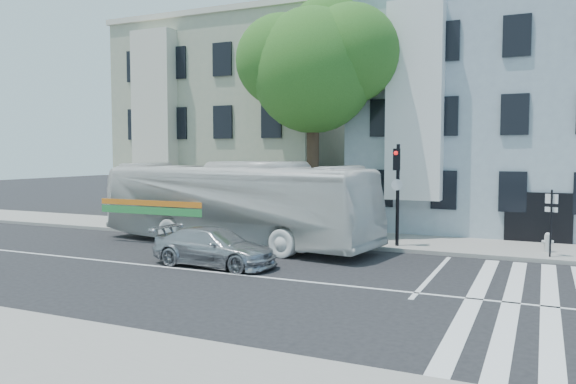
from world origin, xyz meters
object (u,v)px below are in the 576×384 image
Objects in this scene: bus at (234,203)px; traffic_signal at (397,182)px; sedan at (214,247)px; fire_hydrant at (548,242)px.

bus is 3.00× the size of traffic_signal.
sedan reaches higher than fire_hydrant.
traffic_signal is at bearing -66.82° from bus.
traffic_signal is 5.91m from fire_hydrant.
traffic_signal is at bearing -37.38° from sedan.
fire_hydrant is at bearing -68.73° from bus.
sedan is at bearing -146.35° from traffic_signal.
fire_hydrant is (5.42, 0.98, -2.16)m from traffic_signal.
bus is at bearing 24.46° from sedan.
sedan is 1.07× the size of traffic_signal.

